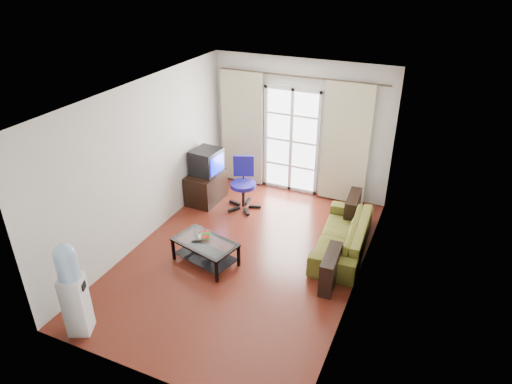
% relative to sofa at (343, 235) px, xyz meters
% --- Properties ---
extents(floor, '(5.20, 5.20, 0.00)m').
position_rel_sofa_xyz_m(floor, '(-1.39, -0.84, -0.27)').
color(floor, maroon).
rests_on(floor, ground).
extents(ceiling, '(5.20, 5.20, 0.00)m').
position_rel_sofa_xyz_m(ceiling, '(-1.39, -0.84, 2.43)').
color(ceiling, white).
rests_on(ceiling, wall_back).
extents(wall_back, '(3.60, 0.02, 2.70)m').
position_rel_sofa_xyz_m(wall_back, '(-1.39, 1.76, 1.08)').
color(wall_back, silver).
rests_on(wall_back, floor).
extents(wall_front, '(3.60, 0.02, 2.70)m').
position_rel_sofa_xyz_m(wall_front, '(-1.39, -3.44, 1.08)').
color(wall_front, silver).
rests_on(wall_front, floor).
extents(wall_left, '(0.02, 5.20, 2.70)m').
position_rel_sofa_xyz_m(wall_left, '(-3.19, -0.84, 1.08)').
color(wall_left, silver).
rests_on(wall_left, floor).
extents(wall_right, '(0.02, 5.20, 2.70)m').
position_rel_sofa_xyz_m(wall_right, '(0.41, -0.84, 1.08)').
color(wall_right, silver).
rests_on(wall_right, floor).
extents(french_door, '(1.16, 0.06, 2.15)m').
position_rel_sofa_xyz_m(french_door, '(-1.54, 1.71, 0.80)').
color(french_door, white).
rests_on(french_door, wall_back).
extents(curtain_rod, '(3.30, 0.04, 0.04)m').
position_rel_sofa_xyz_m(curtain_rod, '(-1.39, 1.66, 2.11)').
color(curtain_rod, '#4C3F2D').
rests_on(curtain_rod, wall_back).
extents(curtain_left, '(0.90, 0.07, 2.35)m').
position_rel_sofa_xyz_m(curtain_left, '(-2.59, 1.64, 0.93)').
color(curtain_left, beige).
rests_on(curtain_left, curtain_rod).
extents(curtain_right, '(0.90, 0.07, 2.35)m').
position_rel_sofa_xyz_m(curtain_right, '(-0.44, 1.64, 0.93)').
color(curtain_right, beige).
rests_on(curtain_right, curtain_rod).
extents(radiator, '(0.64, 0.12, 0.64)m').
position_rel_sofa_xyz_m(radiator, '(-0.59, 1.66, 0.06)').
color(radiator, '#969598').
rests_on(radiator, floor).
extents(sofa, '(1.97, 0.96, 0.55)m').
position_rel_sofa_xyz_m(sofa, '(0.00, 0.00, 0.00)').
color(sofa, brown).
rests_on(sofa, floor).
extents(coffee_table, '(1.11, 0.80, 0.41)m').
position_rel_sofa_xyz_m(coffee_table, '(-1.89, -1.23, -0.01)').
color(coffee_table, silver).
rests_on(coffee_table, floor).
extents(bowl, '(0.32, 0.32, 0.05)m').
position_rel_sofa_xyz_m(bowl, '(-1.93, -1.15, 0.16)').
color(bowl, '#2D7D37').
rests_on(bowl, coffee_table).
extents(book, '(0.37, 0.37, 0.02)m').
position_rel_sofa_xyz_m(book, '(-2.03, -1.13, 0.14)').
color(book, '#A91420').
rests_on(book, coffee_table).
extents(remote, '(0.15, 0.09, 0.02)m').
position_rel_sofa_xyz_m(remote, '(-2.01, -1.29, 0.14)').
color(remote, black).
rests_on(remote, coffee_table).
extents(tv_stand, '(0.56, 0.82, 0.59)m').
position_rel_sofa_xyz_m(tv_stand, '(-2.89, 0.58, 0.02)').
color(tv_stand, black).
rests_on(tv_stand, floor).
extents(crt_tv, '(0.58, 0.58, 0.49)m').
position_rel_sofa_xyz_m(crt_tv, '(-2.89, 0.62, 0.56)').
color(crt_tv, black).
rests_on(crt_tv, tv_stand).
extents(task_chair, '(0.89, 0.89, 1.00)m').
position_rel_sofa_xyz_m(task_chair, '(-2.10, 0.63, 0.02)').
color(task_chair, black).
rests_on(task_chair, floor).
extents(water_cooler, '(0.37, 0.37, 1.36)m').
position_rel_sofa_xyz_m(water_cooler, '(-2.66, -3.18, 0.44)').
color(water_cooler, white).
rests_on(water_cooler, floor).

